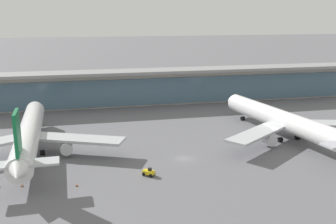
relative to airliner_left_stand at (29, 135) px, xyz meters
name	(u,v)px	position (x,y,z in m)	size (l,w,h in m)	color
ground_plane	(184,159)	(41.07, -12.77, -5.70)	(1200.00, 1200.00, 0.00)	slate
airliner_left_stand	(29,135)	(0.00, 0.00, 0.00)	(52.27, 67.94, 18.10)	white
airliner_centre_stand	(286,122)	(76.64, -3.13, 0.00)	(51.55, 67.76, 18.10)	white
service_truck_near_nose_olive	(308,128)	(87.16, 1.13, -3.99)	(6.74, 8.35, 2.95)	olive
service_truck_mid_apron_yellow	(149,172)	(29.78, -22.26, -4.83)	(3.28, 3.15, 2.05)	yellow
terminal_building	(143,87)	(41.07, 54.87, 2.17)	(199.06, 12.80, 15.20)	beige
safety_cone_alpha	(77,185)	(12.65, -24.54, -5.38)	(0.62, 0.62, 0.70)	orange
safety_cone_charlie	(22,185)	(0.47, -21.97, -5.38)	(0.62, 0.62, 0.70)	orange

